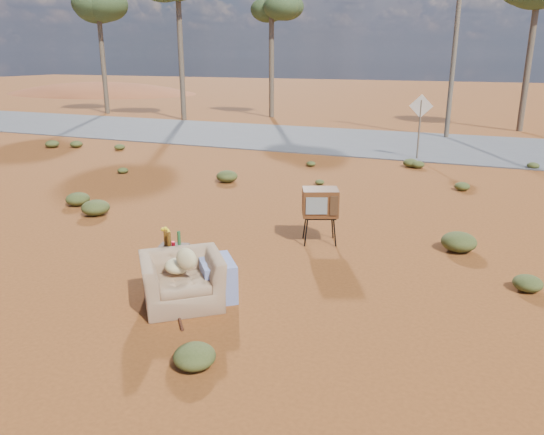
% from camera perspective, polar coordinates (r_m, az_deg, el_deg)
% --- Properties ---
extents(ground, '(140.00, 140.00, 0.00)m').
position_cam_1_polar(ground, '(8.25, -6.70, -7.69)').
color(ground, brown).
rests_on(ground, ground).
extents(highway, '(140.00, 7.00, 0.04)m').
position_cam_1_polar(highway, '(22.10, 12.46, 7.82)').
color(highway, '#565659').
rests_on(highway, ground).
extents(dirt_mound, '(26.00, 18.00, 2.00)m').
position_cam_1_polar(dirt_mound, '(52.82, -17.90, 12.59)').
color(dirt_mound, '#9E4F26').
rests_on(dirt_mound, ground).
extents(armchair, '(1.43, 1.48, 0.99)m').
position_cam_1_polar(armchair, '(7.70, -8.96, -5.92)').
color(armchair, '#957151').
rests_on(armchair, ground).
extents(tv_unit, '(0.80, 0.72, 1.05)m').
position_cam_1_polar(tv_unit, '(9.98, 5.21, 1.56)').
color(tv_unit, black).
rests_on(tv_unit, ground).
extents(side_table, '(0.54, 0.54, 0.90)m').
position_cam_1_polar(side_table, '(8.26, -10.84, -2.93)').
color(side_table, '#321D12').
rests_on(side_table, ground).
extents(rusty_bar, '(0.97, 1.17, 0.04)m').
position_cam_1_polar(rusty_bar, '(7.79, -10.35, -9.27)').
color(rusty_bar, '#502715').
rests_on(rusty_bar, ground).
extents(road_sign, '(0.78, 0.06, 2.19)m').
position_cam_1_polar(road_sign, '(18.75, 15.67, 10.56)').
color(road_sign, brown).
rests_on(road_sign, ground).
extents(eucalyptus_far_left, '(3.20, 3.20, 7.10)m').
position_cam_1_polar(eucalyptus_far_left, '(34.36, -18.18, 20.50)').
color(eucalyptus_far_left, brown).
rests_on(eucalyptus_far_left, ground).
extents(eucalyptus_near_left, '(3.20, 3.20, 6.60)m').
position_cam_1_polar(eucalyptus_near_left, '(30.89, -0.06, 20.85)').
color(eucalyptus_near_left, brown).
rests_on(eucalyptus_near_left, ground).
extents(utility_pole_center, '(1.40, 0.20, 8.00)m').
position_cam_1_polar(utility_pole_center, '(24.09, 19.16, 17.91)').
color(utility_pole_center, brown).
rests_on(utility_pole_center, ground).
extents(scrub_patch, '(17.49, 8.07, 0.33)m').
position_cam_1_polar(scrub_patch, '(12.28, -0.22, 1.51)').
color(scrub_patch, '#484F22').
rests_on(scrub_patch, ground).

